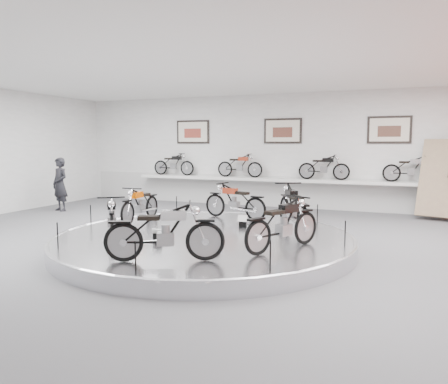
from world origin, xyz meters
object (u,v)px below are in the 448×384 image
at_px(bike_c, 140,204).
at_px(visitor, 60,184).
at_px(bike_b, 235,201).
at_px(bike_f, 283,224).
at_px(display_platform, 204,242).
at_px(bike_d, 112,216).
at_px(shelf, 280,180).
at_px(bike_e, 164,232).
at_px(bike_a, 293,208).

height_order(bike_c, visitor, visitor).
height_order(bike_b, bike_f, bike_f).
height_order(display_platform, bike_d, bike_d).
distance_m(shelf, bike_e, 8.59).
bearing_deg(bike_e, bike_f, 18.18).
xyz_separation_m(bike_a, bike_f, (0.21, -1.71, -0.05)).
xyz_separation_m(bike_e, visitor, (-6.98, 5.21, 0.10)).
distance_m(shelf, bike_b, 4.27).
xyz_separation_m(shelf, bike_c, (-2.12, -5.59, -0.25)).
bearing_deg(bike_d, visitor, -165.05).
relative_size(display_platform, bike_b, 4.04).
distance_m(bike_b, visitor, 6.67).
distance_m(shelf, bike_c, 5.98).
bearing_deg(bike_d, shelf, 130.90).
relative_size(bike_a, visitor, 1.01).
height_order(display_platform, bike_e, bike_e).
bearing_deg(display_platform, bike_a, 31.96).
xyz_separation_m(bike_d, bike_f, (3.56, 0.34, 0.03)).
bearing_deg(bike_c, bike_a, 90.29).
distance_m(bike_a, bike_d, 3.93).
bearing_deg(shelf, bike_c, -110.76).
xyz_separation_m(bike_b, bike_e, (0.37, -4.32, 0.04)).
bearing_deg(bike_e, visitor, 118.18).
bearing_deg(shelf, bike_a, -72.31).
distance_m(bike_b, bike_f, 3.43).
bearing_deg(shelf, display_platform, -90.00).
relative_size(shelf, bike_e, 6.45).
height_order(bike_b, visitor, visitor).
bearing_deg(bike_c, bike_b, 119.77).
height_order(bike_e, visitor, visitor).
height_order(bike_b, bike_e, bike_e).
height_order(bike_a, bike_e, bike_a).
bearing_deg(bike_e, display_platform, 72.34).
height_order(bike_d, bike_e, bike_e).
bearing_deg(bike_b, bike_d, 76.54).
bearing_deg(shelf, bike_d, -102.58).
xyz_separation_m(bike_d, visitor, (-5.05, 4.02, 0.14)).
bearing_deg(visitor, bike_d, -23.00).
relative_size(display_platform, bike_f, 3.85).
bearing_deg(shelf, visitor, -153.31).
bearing_deg(shelf, bike_e, -88.11).
bearing_deg(bike_c, bike_d, 11.18).
xyz_separation_m(bike_b, visitor, (-6.61, 0.89, 0.13)).
relative_size(bike_a, bike_f, 1.10).
distance_m(display_platform, bike_e, 2.29).
bearing_deg(bike_f, bike_c, 97.00).
height_order(bike_f, visitor, visitor).
bearing_deg(bike_c, visitor, -119.39).
height_order(shelf, bike_c, bike_c).
bearing_deg(shelf, bike_f, -74.82).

